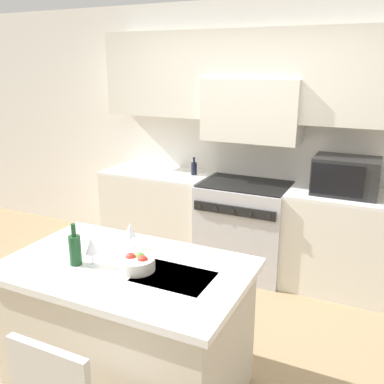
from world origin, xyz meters
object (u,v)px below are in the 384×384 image
Objects in this scene: fruit_bowl at (137,263)px; oil_bottle_on_counter at (194,168)px; range_stove at (244,227)px; wine_glass_far at (130,230)px; wine_bottle at (75,249)px; microwave at (346,176)px; wine_glass_near at (91,247)px.

fruit_bowl is 1.16× the size of oil_bottle_on_counter.
range_stove is 5.20× the size of wine_glass_far.
microwave is at bearing 57.65° from wine_bottle.
wine_glass_far is 1.83m from oil_bottle_on_counter.
oil_bottle_on_counter reaches higher than wine_glass_near.
wine_glass_near is (-1.23, -2.07, -0.09)m from microwave.
wine_bottle is 0.40m from fruit_bowl.
wine_glass_near is at bearing -98.32° from range_stove.
microwave reaches higher than oil_bottle_on_counter.
oil_bottle_on_counter is at bearing 98.19° from wine_glass_near.
microwave is 2.96× the size of oil_bottle_on_counter.
wine_bottle is at bearing -162.40° from wine_glass_near.
range_stove is 0.82m from oil_bottle_on_counter.
wine_bottle is at bearing -165.49° from fruit_bowl.
wine_glass_near is 0.30m from fruit_bowl.
microwave is at bearing 1.15° from range_stove.
microwave reaches higher than fruit_bowl.
range_stove is 5.20× the size of wine_glass_near.
fruit_bowl is at bearing -90.57° from range_stove.
range_stove is 2.04m from fruit_bowl.
oil_bottle_on_counter is at bearing 101.70° from wine_glass_far.
wine_glass_near is at bearing -120.74° from microwave.
wine_glass_far is (0.07, 0.33, 0.00)m from wine_glass_near.
wine_glass_near is 1.00× the size of wine_glass_far.
range_stove is at bearing 81.68° from wine_glass_near.
wine_bottle is 2.16m from oil_bottle_on_counter.
wine_glass_near is at bearing -81.81° from oil_bottle_on_counter.
microwave is at bearing -1.83° from oil_bottle_on_counter.
wine_glass_near is (-0.30, -2.05, 0.55)m from range_stove.
wine_bottle is 1.47× the size of wine_glass_far.
wine_glass_far is at bearing -97.72° from range_stove.
wine_bottle is (-0.40, -2.08, 0.53)m from range_stove.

